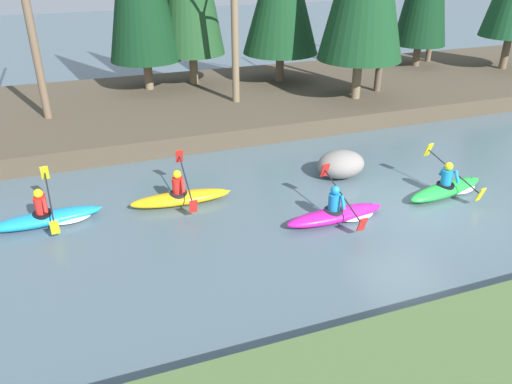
{
  "coord_description": "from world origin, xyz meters",
  "views": [
    {
      "loc": [
        -8.04,
        -9.69,
        6.45
      ],
      "look_at": [
        -4.07,
        1.2,
        0.55
      ],
      "focal_mm": 35.0,
      "sensor_mm": 36.0,
      "label": 1
    }
  ],
  "objects_px": {
    "kayaker_trailing": "(181,196)",
    "kayaker_far_back": "(51,217)",
    "kayaker_lead": "(449,188)",
    "boulder_midstream": "(341,164)",
    "kayaker_middle": "(339,213)"
  },
  "relations": [
    {
      "from": "kayaker_trailing",
      "to": "kayaker_far_back",
      "type": "bearing_deg",
      "value": -178.64
    },
    {
      "from": "kayaker_lead",
      "to": "kayaker_trailing",
      "type": "bearing_deg",
      "value": 153.74
    },
    {
      "from": "boulder_midstream",
      "to": "kayaker_lead",
      "type": "bearing_deg",
      "value": -41.78
    },
    {
      "from": "boulder_midstream",
      "to": "kayaker_trailing",
      "type": "bearing_deg",
      "value": -179.26
    },
    {
      "from": "kayaker_trailing",
      "to": "kayaker_far_back",
      "type": "relative_size",
      "value": 1.0
    },
    {
      "from": "kayaker_trailing",
      "to": "boulder_midstream",
      "type": "distance_m",
      "value": 4.89
    },
    {
      "from": "kayaker_lead",
      "to": "kayaker_far_back",
      "type": "relative_size",
      "value": 1.0
    },
    {
      "from": "kayaker_lead",
      "to": "boulder_midstream",
      "type": "distance_m",
      "value": 3.1
    },
    {
      "from": "kayaker_trailing",
      "to": "kayaker_far_back",
      "type": "height_order",
      "value": "same"
    },
    {
      "from": "kayaker_lead",
      "to": "kayaker_middle",
      "type": "bearing_deg",
      "value": 173.34
    },
    {
      "from": "kayaker_lead",
      "to": "kayaker_trailing",
      "type": "xyz_separation_m",
      "value": [
        -7.2,
        2.0,
        0.02
      ]
    },
    {
      "from": "kayaker_trailing",
      "to": "kayaker_middle",
      "type": "bearing_deg",
      "value": -29.4
    },
    {
      "from": "kayaker_lead",
      "to": "kayaker_middle",
      "type": "relative_size",
      "value": 1.01
    },
    {
      "from": "kayaker_middle",
      "to": "kayaker_lead",
      "type": "bearing_deg",
      "value": 2.24
    },
    {
      "from": "kayaker_trailing",
      "to": "kayaker_lead",
      "type": "bearing_deg",
      "value": -12.7
    }
  ]
}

